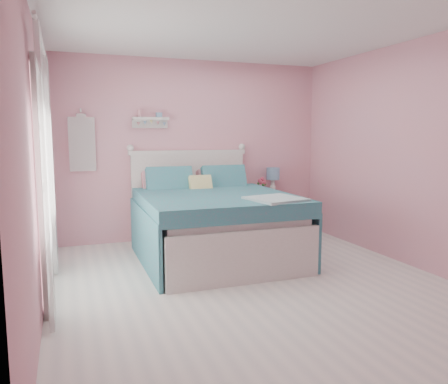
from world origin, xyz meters
TOP-DOWN VIEW (x-y plane):
  - floor at (0.00, 0.00)m, footprint 4.50×4.50m
  - room_shell at (0.00, 0.00)m, footprint 4.50×4.50m
  - bed at (-0.07, 1.13)m, footprint 1.78×2.25m
  - nightstand at (1.14, 2.02)m, footprint 0.42×0.42m
  - table_lamp at (1.25, 2.10)m, footprint 0.20×0.20m
  - vase at (1.04, 2.04)m, footprint 0.22×0.22m
  - teacup at (1.07, 1.86)m, footprint 0.11×0.11m
  - roses at (1.04, 2.04)m, footprint 0.14×0.11m
  - wall_shelf at (-0.63, 2.19)m, footprint 0.50×0.15m
  - hanging_dress at (-1.55, 2.18)m, footprint 0.34×0.03m
  - french_door at (-1.97, 0.40)m, footprint 0.04×1.32m
  - curtain_near at (-1.92, -0.34)m, footprint 0.04×0.40m
  - curtain_far at (-1.92, 1.14)m, footprint 0.04×0.40m

SIDE VIEW (x-z plane):
  - floor at x=0.00m, z-range 0.00..0.00m
  - nightstand at x=1.14m, z-range 0.00..0.61m
  - bed at x=-0.07m, z-range -0.23..1.08m
  - teacup at x=1.07m, z-range 0.61..0.70m
  - vase at x=1.04m, z-range 0.61..0.79m
  - roses at x=1.04m, z-range 0.76..0.88m
  - table_lamp at x=1.25m, z-range 0.69..1.10m
  - french_door at x=-1.97m, z-range -0.01..2.15m
  - curtain_near at x=-1.92m, z-range 0.02..2.34m
  - curtain_far at x=-1.92m, z-range 0.02..2.34m
  - hanging_dress at x=-1.55m, z-range 1.04..1.76m
  - room_shell at x=0.00m, z-range -0.67..3.83m
  - wall_shelf at x=-0.63m, z-range 1.61..1.86m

